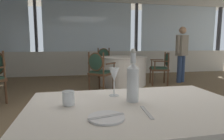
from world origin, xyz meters
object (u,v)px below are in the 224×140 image
(dining_chair_0_0, at_px, (162,66))
(dining_chair_0_1, at_px, (105,61))
(water_tumbler, at_px, (68,98))
(dining_chair_0_2, at_px, (99,69))
(side_plate, at_px, (106,118))
(water_bottle, at_px, (133,81))
(wine_glass, at_px, (114,76))
(diner_person_0, at_px, (182,51))

(dining_chair_0_0, xyz_separation_m, dining_chair_0_1, (-1.36, 1.30, 0.05))
(water_tumbler, bearing_deg, dining_chair_0_2, 79.53)
(side_plate, relative_size, dining_chair_0_0, 0.19)
(water_bottle, height_order, water_tumbler, water_bottle)
(wine_glass, relative_size, dining_chair_0_1, 0.19)
(side_plate, distance_m, wine_glass, 0.42)
(side_plate, bearing_deg, dining_chair_0_2, 83.08)
(side_plate, xyz_separation_m, dining_chair_0_2, (0.42, 3.47, -0.22))
(side_plate, bearing_deg, water_bottle, 49.97)
(side_plate, bearing_deg, wine_glass, 73.03)
(side_plate, height_order, dining_chair_0_1, dining_chair_0_1)
(water_bottle, bearing_deg, water_tumbler, 179.69)
(wine_glass, distance_m, dining_chair_0_0, 4.21)
(dining_chair_0_0, relative_size, dining_chair_0_2, 0.96)
(dining_chair_0_0, bearing_deg, diner_person_0, -150.87)
(dining_chair_0_2, bearing_deg, dining_chair_0_1, 30.07)
(wine_glass, xyz_separation_m, diner_person_0, (2.80, 3.82, 0.00))
(diner_person_0, bearing_deg, water_tumbler, 111.49)
(dining_chair_0_0, height_order, dining_chair_0_2, dining_chair_0_2)
(wine_glass, bearing_deg, diner_person_0, 53.74)
(dining_chair_0_2, bearing_deg, dining_chair_0_0, -29.93)
(water_tumbler, distance_m, dining_chair_0_0, 4.47)
(dining_chair_0_2, bearing_deg, water_bottle, -140.37)
(water_bottle, bearing_deg, diner_person_0, 55.56)
(dining_chair_0_2, distance_m, diner_person_0, 2.62)
(side_plate, distance_m, dining_chair_0_2, 3.50)
(side_plate, relative_size, water_bottle, 0.54)
(side_plate, height_order, diner_person_0, diner_person_0)
(wine_glass, relative_size, diner_person_0, 0.12)
(side_plate, height_order, water_bottle, water_bottle)
(wine_glass, bearing_deg, dining_chair_0_1, 81.40)
(wine_glass, height_order, dining_chair_0_2, wine_glass)
(side_plate, xyz_separation_m, dining_chair_0_1, (0.86, 5.31, -0.19))
(water_tumbler, bearing_deg, dining_chair_0_0, 57.47)
(water_bottle, relative_size, dining_chair_0_1, 0.32)
(water_bottle, relative_size, wine_glass, 1.69)
(side_plate, distance_m, water_bottle, 0.33)
(dining_chair_0_1, bearing_deg, water_tumbler, -28.03)
(diner_person_0, bearing_deg, dining_chair_0_0, 75.07)
(diner_person_0, bearing_deg, water_bottle, 115.04)
(water_tumbler, relative_size, dining_chair_0_1, 0.08)
(dining_chair_0_0, height_order, dining_chair_0_1, dining_chair_0_1)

